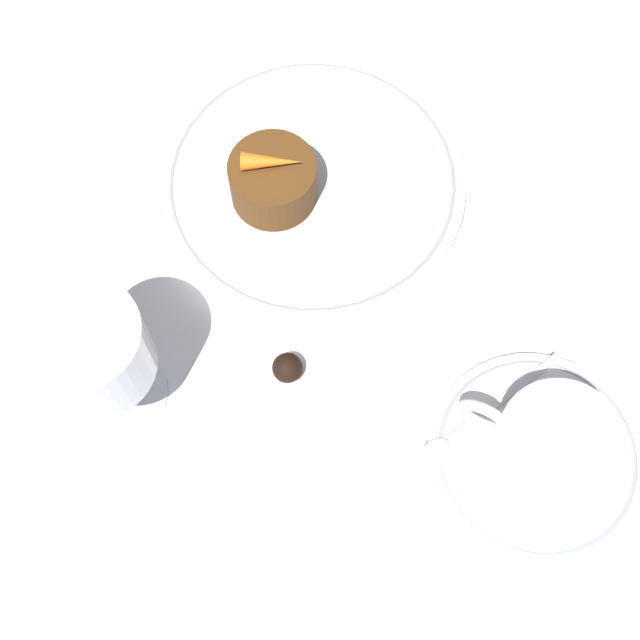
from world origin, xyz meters
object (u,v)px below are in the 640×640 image
coffee_cup (551,450)px  fork (510,317)px  wine_glass (93,353)px  dinner_plate (313,185)px  dessert_cake (273,181)px

coffee_cup → fork: coffee_cup is taller
wine_glass → fork: (-0.22, -0.18, -0.08)m
coffee_cup → fork: bearing=-57.8°
dinner_plate → wine_glass: bearing=77.7°
coffee_cup → dessert_cake: 0.27m
coffee_cup → dessert_cake: coffee_cup is taller
wine_glass → dessert_cake: bearing=-97.8°
dessert_cake → coffee_cup: bearing=158.8°
fork → dessert_cake: size_ratio=2.84×
dessert_cake → wine_glass: bearing=82.2°
dinner_plate → fork: size_ratio=1.27×
coffee_cup → dessert_cake: (0.25, -0.10, -0.01)m
coffee_cup → wine_glass: bearing=17.1°
dinner_plate → wine_glass: 0.22m
dinner_plate → wine_glass: (0.04, 0.21, 0.07)m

